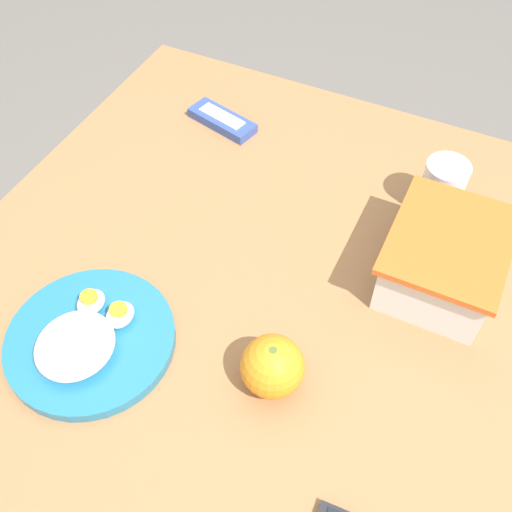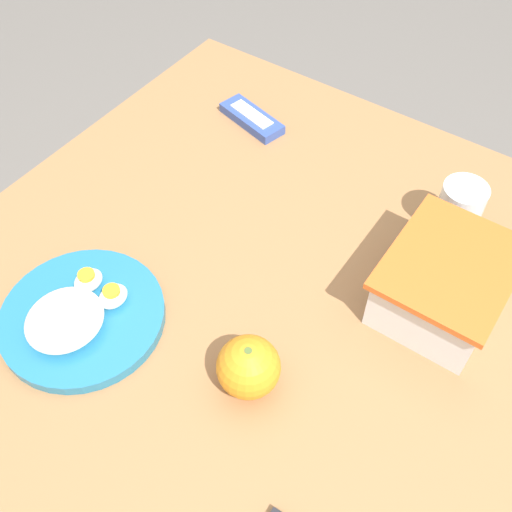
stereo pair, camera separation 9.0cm
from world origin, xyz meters
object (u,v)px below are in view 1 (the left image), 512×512
rice_plate (87,339)px  drinking_glass (442,188)px  food_container (442,262)px  orange_fruit (272,366)px  candy_bar (222,120)px

rice_plate → drinking_glass: (-0.47, 0.37, 0.03)m
food_container → orange_fruit: 0.30m
candy_bar → drinking_glass: bearing=84.5°
rice_plate → candy_bar: rice_plate is taller
candy_bar → rice_plate: bearing=6.5°
rice_plate → drinking_glass: drinking_glass is taller
orange_fruit → candy_bar: size_ratio=0.59×
food_container → drinking_glass: (-0.15, -0.04, 0.00)m
candy_bar → drinking_glass: drinking_glass is taller
rice_plate → drinking_glass: size_ratio=2.47×
orange_fruit → candy_bar: 0.55m
orange_fruit → candy_bar: bearing=-145.4°
drinking_glass → candy_bar: bearing=-95.5°
drinking_glass → orange_fruit: bearing=-15.6°
rice_plate → food_container: bearing=128.4°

